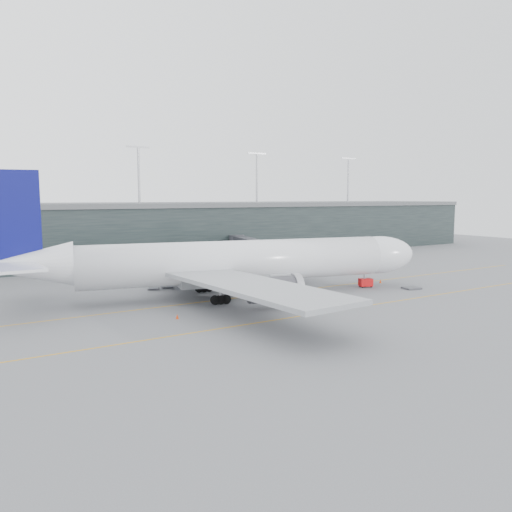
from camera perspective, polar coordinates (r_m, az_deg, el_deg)
ground at (r=85.37m, az=-5.67°, el=-4.57°), size 320.00×320.00×0.00m
taxiline_a at (r=81.87m, az=-4.43°, el=-5.04°), size 160.00×0.25×0.02m
taxiline_b at (r=68.41m, az=1.81°, el=-7.38°), size 160.00×0.25×0.02m
taxiline_lead_main at (r=105.31m, az=-8.04°, el=-2.45°), size 0.25×60.00×0.02m
terminal at (r=138.49m, az=-16.39°, el=2.70°), size 240.00×36.00×29.00m
main_aircraft at (r=83.93m, az=-2.48°, el=-0.74°), size 73.07×67.61×20.62m
jet_bridge at (r=117.79m, az=-0.31°, el=1.05°), size 11.50×43.96×6.74m
gse_cart at (r=95.40m, az=12.42°, el=-2.95°), size 2.73×2.17×1.63m
baggage_dolly at (r=95.77m, az=17.36°, el=-3.51°), size 3.35×2.88×0.30m
uld_a at (r=92.34m, az=-11.63°, el=-3.20°), size 2.55×2.35×1.87m
uld_b at (r=93.50m, az=-10.16°, el=-3.05°), size 2.29×1.96×1.86m
uld_c at (r=94.49m, az=-8.26°, el=-2.89°), size 2.56×2.29×1.94m
cone_nose at (r=100.69m, az=14.03°, el=-2.80°), size 0.47×0.47×0.75m
cone_wing_stbd at (r=75.17m, az=7.17°, el=-5.87°), size 0.44×0.44×0.71m
cone_wing_port at (r=101.15m, az=-3.08°, el=-2.55°), size 0.50×0.50×0.80m
cone_tail at (r=70.05m, az=-9.00°, el=-6.84°), size 0.44×0.44×0.69m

